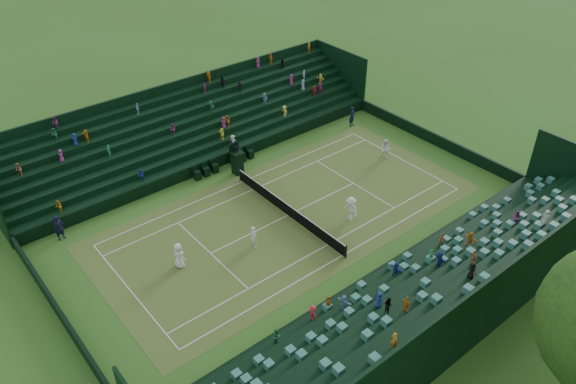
# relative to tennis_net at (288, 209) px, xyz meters

# --- Properties ---
(ground) EXTENTS (160.00, 160.00, 0.00)m
(ground) POSITION_rel_tennis_net_xyz_m (0.00, 0.00, -0.53)
(ground) COLOR #366520
(ground) RESTS_ON ground
(court_surface) EXTENTS (12.97, 26.77, 0.01)m
(court_surface) POSITION_rel_tennis_net_xyz_m (0.00, 0.00, -0.52)
(court_surface) COLOR #3A7B29
(court_surface) RESTS_ON ground
(perimeter_wall_north) EXTENTS (17.17, 0.20, 1.00)m
(perimeter_wall_north) POSITION_rel_tennis_net_xyz_m (0.00, 15.88, -0.03)
(perimeter_wall_north) COLOR black
(perimeter_wall_north) RESTS_ON ground
(perimeter_wall_south) EXTENTS (17.17, 0.20, 1.00)m
(perimeter_wall_south) POSITION_rel_tennis_net_xyz_m (0.00, -15.88, -0.03)
(perimeter_wall_south) COLOR black
(perimeter_wall_south) RESTS_ON ground
(perimeter_wall_east) EXTENTS (0.20, 31.77, 1.00)m
(perimeter_wall_east) POSITION_rel_tennis_net_xyz_m (8.48, 0.00, -0.03)
(perimeter_wall_east) COLOR black
(perimeter_wall_east) RESTS_ON ground
(perimeter_wall_west) EXTENTS (0.20, 31.77, 1.00)m
(perimeter_wall_west) POSITION_rel_tennis_net_xyz_m (-8.48, 0.00, -0.03)
(perimeter_wall_west) COLOR black
(perimeter_wall_west) RESTS_ON ground
(north_grandstand) EXTENTS (6.60, 32.00, 4.90)m
(north_grandstand) POSITION_rel_tennis_net_xyz_m (12.66, 0.00, 1.02)
(north_grandstand) COLOR black
(north_grandstand) RESTS_ON ground
(south_grandstand) EXTENTS (6.60, 32.00, 4.90)m
(south_grandstand) POSITION_rel_tennis_net_xyz_m (-12.66, 0.00, 1.02)
(south_grandstand) COLOR black
(south_grandstand) RESTS_ON ground
(tennis_net) EXTENTS (11.67, 0.10, 1.06)m
(tennis_net) POSITION_rel_tennis_net_xyz_m (0.00, 0.00, 0.00)
(tennis_net) COLOR black
(tennis_net) RESTS_ON ground
(umpire_chair) EXTENTS (0.90, 0.90, 2.84)m
(umpire_chair) POSITION_rel_tennis_net_xyz_m (-6.73, 0.44, 0.69)
(umpire_chair) COLOR black
(umpire_chair) RESTS_ON ground
(courtside_chairs) EXTENTS (0.49, 5.46, 1.06)m
(courtside_chairs) POSITION_rel_tennis_net_xyz_m (-7.97, 0.04, -0.13)
(courtside_chairs) COLOR black
(courtside_chairs) RESTS_ON ground
(player_near_west) EXTENTS (0.98, 0.77, 1.76)m
(player_near_west) POSITION_rel_tennis_net_xyz_m (-0.19, -8.50, 0.35)
(player_near_west) COLOR white
(player_near_west) RESTS_ON ground
(player_near_east) EXTENTS (0.59, 0.39, 1.62)m
(player_near_east) POSITION_rel_tennis_net_xyz_m (1.17, -3.82, 0.28)
(player_near_east) COLOR white
(player_near_east) RESTS_ON ground
(player_far_west) EXTENTS (1.02, 0.93, 1.72)m
(player_far_west) POSITION_rel_tennis_net_xyz_m (-1.01, 10.93, 0.33)
(player_far_west) COLOR white
(player_far_west) RESTS_ON ground
(player_far_east) EXTENTS (1.21, 0.74, 1.83)m
(player_far_east) POSITION_rel_tennis_net_xyz_m (3.05, 3.04, 0.39)
(player_far_east) COLOR white
(player_far_east) RESTS_ON ground
(line_judge_north) EXTENTS (0.63, 0.77, 1.82)m
(line_judge_north) POSITION_rel_tennis_net_xyz_m (-6.76, 12.84, 0.38)
(line_judge_north) COLOR black
(line_judge_north) RESTS_ON ground
(line_judge_south) EXTENTS (0.58, 0.75, 1.83)m
(line_judge_south) POSITION_rel_tennis_net_xyz_m (-7.50, -13.19, 0.39)
(line_judge_south) COLOR black
(line_judge_south) RESTS_ON ground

